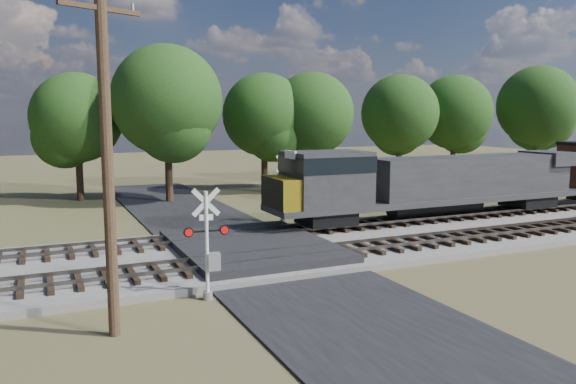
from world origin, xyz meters
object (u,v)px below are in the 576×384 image
crossing_signal_near (209,253)px  utility_pole (107,156)px  crossing_signal_far (282,194)px  equipment_shed (340,183)px

crossing_signal_near → utility_pole: 5.61m
crossing_signal_far → equipment_shed: 9.66m
crossing_signal_far → equipment_shed: crossing_signal_far is taller
utility_pole → crossing_signal_far: bearing=27.2°
crossing_signal_near → crossing_signal_far: bearing=61.0°
utility_pole → equipment_shed: size_ratio=1.95×
utility_pole → equipment_shed: bearing=23.3°
crossing_signal_far → crossing_signal_near: bearing=50.4°
crossing_signal_near → utility_pole: utility_pole is taller
crossing_signal_far → equipment_shed: size_ratio=0.80×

